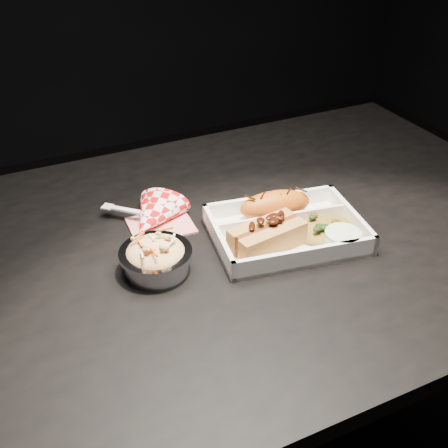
{
  "coord_description": "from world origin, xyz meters",
  "views": [
    {
      "loc": [
        -0.37,
        -0.72,
        1.31
      ],
      "look_at": [
        -0.05,
        -0.04,
        0.81
      ],
      "focal_mm": 45.0,
      "sensor_mm": 36.0,
      "label": 1
    }
  ],
  "objects_px": {
    "food_tray": "(286,233)",
    "fried_pastry": "(275,205)",
    "napkin_fork": "(153,217)",
    "hotdog": "(267,234)",
    "dining_table": "(240,273)",
    "foil_coleslaw_cup": "(156,256)"
  },
  "relations": [
    {
      "from": "fried_pastry",
      "to": "hotdog",
      "type": "relative_size",
      "value": 0.99
    },
    {
      "from": "food_tray",
      "to": "foil_coleslaw_cup",
      "type": "relative_size",
      "value": 2.4
    },
    {
      "from": "food_tray",
      "to": "foil_coleslaw_cup",
      "type": "bearing_deg",
      "value": -172.87
    },
    {
      "from": "hotdog",
      "to": "fried_pastry",
      "type": "bearing_deg",
      "value": 43.56
    },
    {
      "from": "food_tray",
      "to": "fried_pastry",
      "type": "xyz_separation_m",
      "value": [
        0.01,
        0.05,
        0.02
      ]
    },
    {
      "from": "hotdog",
      "to": "napkin_fork",
      "type": "relative_size",
      "value": 0.87
    },
    {
      "from": "food_tray",
      "to": "fried_pastry",
      "type": "relative_size",
      "value": 2.12
    },
    {
      "from": "hotdog",
      "to": "dining_table",
      "type": "bearing_deg",
      "value": 94.02
    },
    {
      "from": "foil_coleslaw_cup",
      "to": "food_tray",
      "type": "bearing_deg",
      "value": -2.12
    },
    {
      "from": "food_tray",
      "to": "fried_pastry",
      "type": "distance_m",
      "value": 0.06
    },
    {
      "from": "napkin_fork",
      "to": "food_tray",
      "type": "bearing_deg",
      "value": 8.15
    },
    {
      "from": "hotdog",
      "to": "foil_coleslaw_cup",
      "type": "xyz_separation_m",
      "value": [
        -0.18,
        0.03,
        -0.0
      ]
    },
    {
      "from": "hotdog",
      "to": "foil_coleslaw_cup",
      "type": "relative_size",
      "value": 1.15
    },
    {
      "from": "napkin_fork",
      "to": "hotdog",
      "type": "bearing_deg",
      "value": -3.83
    },
    {
      "from": "hotdog",
      "to": "foil_coleslaw_cup",
      "type": "distance_m",
      "value": 0.19
    },
    {
      "from": "dining_table",
      "to": "foil_coleslaw_cup",
      "type": "relative_size",
      "value": 10.44
    },
    {
      "from": "dining_table",
      "to": "food_tray",
      "type": "xyz_separation_m",
      "value": [
        0.06,
        -0.05,
        0.1
      ]
    },
    {
      "from": "food_tray",
      "to": "dining_table",
      "type": "bearing_deg",
      "value": 152.42
    },
    {
      "from": "food_tray",
      "to": "hotdog",
      "type": "xyz_separation_m",
      "value": [
        -0.05,
        -0.02,
        0.02
      ]
    },
    {
      "from": "foil_coleslaw_cup",
      "to": "hotdog",
      "type": "bearing_deg",
      "value": -8.62
    },
    {
      "from": "hotdog",
      "to": "napkin_fork",
      "type": "bearing_deg",
      "value": 124.12
    },
    {
      "from": "fried_pastry",
      "to": "foil_coleslaw_cup",
      "type": "distance_m",
      "value": 0.25
    }
  ]
}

